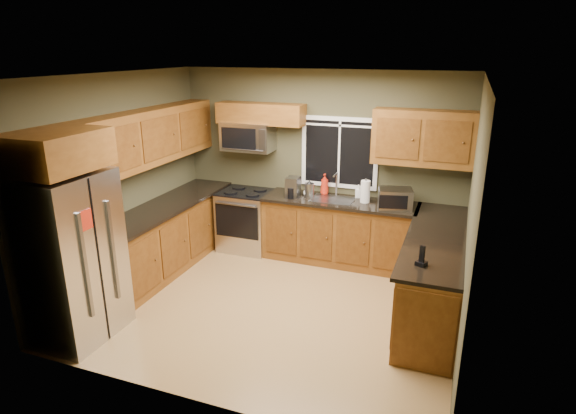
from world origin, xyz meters
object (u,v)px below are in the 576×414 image
Objects in this scene: toaster_oven at (395,199)px; kettle at (309,189)px; soap_bottle_a at (325,184)px; soap_bottle_c at (307,191)px; refrigerator at (72,258)px; coffee_maker at (293,188)px; cordless_phone at (422,259)px; microwave at (248,137)px; paper_towel_roll at (365,192)px; range at (246,220)px; soap_bottle_b at (358,191)px.

toaster_oven is 1.23m from kettle.
soap_bottle_a is 0.29m from soap_bottle_c.
refrigerator is at bearing -121.88° from soap_bottle_a.
refrigerator is 3.26m from soap_bottle_c.
coffee_maker is 2.60m from cordless_phone.
refrigerator is 2.37× the size of microwave.
paper_towel_roll reaches higher than kettle.
soap_bottle_c is (0.18, 0.11, -0.06)m from coffee_maker.
refrigerator is at bearing -103.97° from range.
toaster_oven is 2.34× the size of cordless_phone.
soap_bottle_c is at bearing 134.43° from cordless_phone.
soap_bottle_a is 0.50m from soap_bottle_b.
microwave is at bearing 90.02° from range.
cordless_phone is (0.94, -1.82, -0.09)m from paper_towel_roll.
range is 1.34m from soap_bottle_a.
soap_bottle_b is (-0.13, 0.19, -0.06)m from paper_towel_roll.
microwave is 2.61× the size of coffee_maker.
cordless_phone is at bearing -45.96° from kettle.
paper_towel_roll is (1.02, 0.12, 0.02)m from coffee_maker.
paper_towel_roll is at bearing -54.16° from soap_bottle_b.
refrigerator reaches higher than soap_bottle_c.
cordless_phone is (2.74, -1.78, 0.53)m from range.
kettle is 0.05m from soap_bottle_c.
toaster_oven is 0.45m from paper_towel_roll.
range is at bearing -172.14° from soap_bottle_b.
microwave is 1.04m from coffee_maker.
soap_bottle_c is 2.53m from cordless_phone.
refrigerator is 2.89m from range.
microwave is 1.21m from kettle.
soap_bottle_c is (-1.26, 0.11, -0.06)m from toaster_oven.
refrigerator is 3.57m from cordless_phone.
soap_bottle_a is at bearing 4.09° from microwave.
toaster_oven is (2.23, -0.22, -0.66)m from microwave.
soap_bottle_b is at bearing 19.06° from coffee_maker.
microwave reaches higher than soap_bottle_c.
soap_bottle_a is 1.64× the size of soap_bottle_b.
toaster_oven reaches higher than cordless_phone.
refrigerator is 3.10m from microwave.
soap_bottle_a is at bearing 164.50° from paper_towel_roll.
kettle is (1.69, 2.79, 0.15)m from refrigerator.
toaster_oven is at bearing -5.05° from soap_bottle_c.
toaster_oven reaches higher than soap_bottle_b.
soap_bottle_c reaches higher than range.
toaster_oven is at bearing -2.08° from range.
soap_bottle_a is (1.86, 2.99, 0.19)m from refrigerator.
paper_towel_roll is at bearing 1.45° from kettle.
range is 3.31m from cordless_phone.
paper_towel_roll is at bearing 1.40° from range.
refrigerator is at bearing -137.35° from toaster_oven.
soap_bottle_a is 1.44× the size of cordless_phone.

